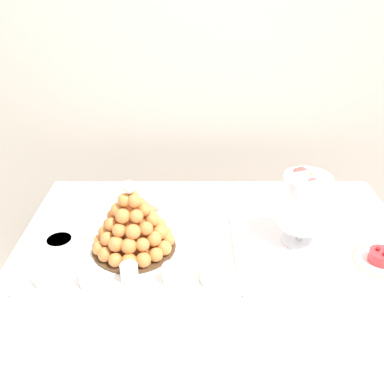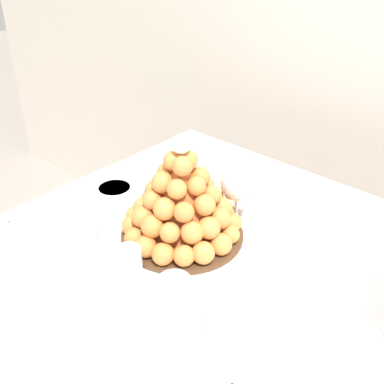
{
  "view_description": "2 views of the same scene",
  "coord_description": "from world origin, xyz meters",
  "px_view_note": "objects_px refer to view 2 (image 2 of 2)",
  "views": [
    {
      "loc": [
        -0.08,
        -1.01,
        1.59
      ],
      "look_at": [
        -0.08,
        0.04,
        0.99
      ],
      "focal_mm": 38.5,
      "sensor_mm": 36.0,
      "label": 1
    },
    {
      "loc": [
        0.31,
        -0.56,
        1.4
      ],
      "look_at": [
        -0.16,
        -0.03,
        0.97
      ],
      "focal_mm": 44.23,
      "sensor_mm": 36.0,
      "label": 2
    }
  ],
  "objects_px": {
    "croquembouche": "(181,202)",
    "dessert_cup_right": "(222,322)",
    "dessert_cup_mid_right": "(174,292)",
    "wine_glass": "(238,184)",
    "serving_tray": "(171,247)",
    "dessert_cup_left": "(54,219)",
    "dessert_cup_centre": "(129,262)",
    "creme_brulee_ramekin": "(115,191)",
    "dessert_cup_mid_left": "(87,242)"
  },
  "relations": [
    {
      "from": "dessert_cup_right",
      "to": "dessert_cup_mid_right",
      "type": "bearing_deg",
      "value": -179.87
    },
    {
      "from": "croquembouche",
      "to": "dessert_cup_centre",
      "type": "bearing_deg",
      "value": -87.52
    },
    {
      "from": "dessert_cup_mid_right",
      "to": "creme_brulee_ramekin",
      "type": "relative_size",
      "value": 0.69
    },
    {
      "from": "dessert_cup_mid_left",
      "to": "dessert_cup_centre",
      "type": "relative_size",
      "value": 1.05
    },
    {
      "from": "dessert_cup_mid_left",
      "to": "dessert_cup_mid_right",
      "type": "height_order",
      "value": "dessert_cup_mid_left"
    },
    {
      "from": "croquembouche",
      "to": "dessert_cup_right",
      "type": "xyz_separation_m",
      "value": [
        0.24,
        -0.16,
        -0.06
      ]
    },
    {
      "from": "serving_tray",
      "to": "dessert_cup_centre",
      "type": "bearing_deg",
      "value": -89.79
    },
    {
      "from": "dessert_cup_left",
      "to": "dessert_cup_mid_right",
      "type": "relative_size",
      "value": 0.94
    },
    {
      "from": "croquembouche",
      "to": "dessert_cup_centre",
      "type": "distance_m",
      "value": 0.17
    },
    {
      "from": "serving_tray",
      "to": "dessert_cup_left",
      "type": "relative_size",
      "value": 11.32
    },
    {
      "from": "serving_tray",
      "to": "dessert_cup_centre",
      "type": "height_order",
      "value": "dessert_cup_centre"
    },
    {
      "from": "dessert_cup_mid_left",
      "to": "croquembouche",
      "type": "bearing_deg",
      "value": 58.66
    },
    {
      "from": "serving_tray",
      "to": "creme_brulee_ramekin",
      "type": "relative_size",
      "value": 7.31
    },
    {
      "from": "croquembouche",
      "to": "creme_brulee_ramekin",
      "type": "distance_m",
      "value": 0.25
    },
    {
      "from": "dessert_cup_mid_right",
      "to": "wine_glass",
      "type": "xyz_separation_m",
      "value": [
        -0.08,
        0.28,
        0.07
      ]
    },
    {
      "from": "dessert_cup_centre",
      "to": "dessert_cup_mid_right",
      "type": "relative_size",
      "value": 0.95
    },
    {
      "from": "wine_glass",
      "to": "dessert_cup_centre",
      "type": "bearing_deg",
      "value": -99.2
    },
    {
      "from": "dessert_cup_right",
      "to": "creme_brulee_ramekin",
      "type": "bearing_deg",
      "value": 160.28
    },
    {
      "from": "croquembouche",
      "to": "dessert_cup_centre",
      "type": "xyz_separation_m",
      "value": [
        0.01,
        -0.16,
        -0.06
      ]
    },
    {
      "from": "creme_brulee_ramekin",
      "to": "wine_glass",
      "type": "xyz_separation_m",
      "value": [
        0.29,
        0.11,
        0.08
      ]
    },
    {
      "from": "dessert_cup_left",
      "to": "dessert_cup_mid_left",
      "type": "xyz_separation_m",
      "value": [
        0.13,
        -0.01,
        0.0
      ]
    },
    {
      "from": "dessert_cup_centre",
      "to": "croquembouche",
      "type": "bearing_deg",
      "value": 92.48
    },
    {
      "from": "serving_tray",
      "to": "wine_glass",
      "type": "distance_m",
      "value": 0.2
    },
    {
      "from": "dessert_cup_centre",
      "to": "dessert_cup_mid_right",
      "type": "xyz_separation_m",
      "value": [
        0.12,
        -0.0,
        -0.0
      ]
    },
    {
      "from": "croquembouche",
      "to": "dessert_cup_right",
      "type": "relative_size",
      "value": 4.52
    },
    {
      "from": "croquembouche",
      "to": "dessert_cup_left",
      "type": "bearing_deg",
      "value": -144.61
    },
    {
      "from": "dessert_cup_mid_right",
      "to": "creme_brulee_ramekin",
      "type": "height_order",
      "value": "dessert_cup_mid_right"
    },
    {
      "from": "serving_tray",
      "to": "dessert_cup_mid_right",
      "type": "xyz_separation_m",
      "value": [
        0.12,
        -0.12,
        0.03
      ]
    },
    {
      "from": "croquembouche",
      "to": "dessert_cup_right",
      "type": "height_order",
      "value": "croquembouche"
    },
    {
      "from": "dessert_cup_mid_right",
      "to": "dessert_cup_centre",
      "type": "bearing_deg",
      "value": 179.19
    },
    {
      "from": "dessert_cup_right",
      "to": "wine_glass",
      "type": "height_order",
      "value": "wine_glass"
    },
    {
      "from": "dessert_cup_mid_left",
      "to": "creme_brulee_ramekin",
      "type": "height_order",
      "value": "dessert_cup_mid_left"
    },
    {
      "from": "dessert_cup_mid_right",
      "to": "dessert_cup_left",
      "type": "bearing_deg",
      "value": -178.76
    },
    {
      "from": "dessert_cup_mid_right",
      "to": "wine_glass",
      "type": "bearing_deg",
      "value": 105.35
    },
    {
      "from": "dessert_cup_mid_left",
      "to": "wine_glass",
      "type": "distance_m",
      "value": 0.34
    },
    {
      "from": "croquembouche",
      "to": "dessert_cup_left",
      "type": "xyz_separation_m",
      "value": [
        -0.23,
        -0.17,
        -0.06
      ]
    },
    {
      "from": "dessert_cup_mid_left",
      "to": "creme_brulee_ramekin",
      "type": "relative_size",
      "value": 0.68
    },
    {
      "from": "croquembouche",
      "to": "dessert_cup_mid_right",
      "type": "distance_m",
      "value": 0.21
    },
    {
      "from": "croquembouche",
      "to": "dessert_cup_centre",
      "type": "height_order",
      "value": "croquembouche"
    },
    {
      "from": "serving_tray",
      "to": "dessert_cup_right",
      "type": "distance_m",
      "value": 0.26
    },
    {
      "from": "croquembouche",
      "to": "dessert_cup_left",
      "type": "distance_m",
      "value": 0.29
    },
    {
      "from": "croquembouche",
      "to": "dessert_cup_mid_right",
      "type": "height_order",
      "value": "croquembouche"
    },
    {
      "from": "dessert_cup_left",
      "to": "dessert_cup_right",
      "type": "relative_size",
      "value": 0.95
    },
    {
      "from": "dessert_cup_left",
      "to": "wine_glass",
      "type": "distance_m",
      "value": 0.41
    },
    {
      "from": "dessert_cup_mid_left",
      "to": "dessert_cup_centre",
      "type": "height_order",
      "value": "dessert_cup_mid_left"
    },
    {
      "from": "croquembouche",
      "to": "creme_brulee_ramekin",
      "type": "height_order",
      "value": "croquembouche"
    },
    {
      "from": "dessert_cup_right",
      "to": "creme_brulee_ramekin",
      "type": "relative_size",
      "value": 0.68
    },
    {
      "from": "croquembouche",
      "to": "wine_glass",
      "type": "height_order",
      "value": "croquembouche"
    },
    {
      "from": "dessert_cup_left",
      "to": "dessert_cup_mid_left",
      "type": "height_order",
      "value": "dessert_cup_mid_left"
    },
    {
      "from": "dessert_cup_mid_right",
      "to": "croquembouche",
      "type": "bearing_deg",
      "value": 129.36
    }
  ]
}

